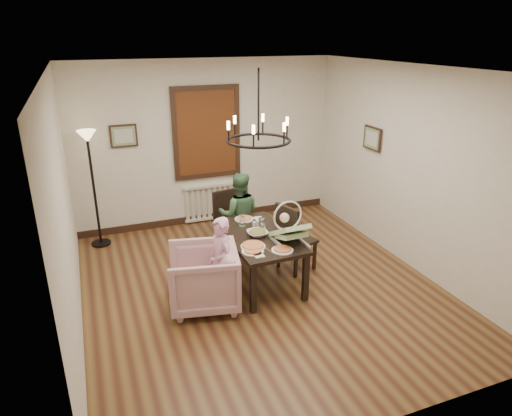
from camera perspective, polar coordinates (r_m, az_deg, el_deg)
room_shell at (r=5.92m, az=-0.70°, el=3.63°), size 4.51×5.00×2.81m
dining_table at (r=6.05m, az=0.28°, el=-4.06°), size 0.87×1.50×0.69m
chair_far at (r=7.05m, az=-3.18°, el=-1.63°), size 0.48×0.48×0.91m
chair_right at (r=6.44m, az=5.17°, el=-3.54°), size 0.55×0.55×1.01m
armchair at (r=5.67m, az=-6.62°, el=-8.63°), size 1.00×0.98×0.77m
elderly_woman at (r=5.65m, az=-4.43°, el=-7.58°), size 0.29×0.38×0.95m
seated_man at (r=6.85m, az=-2.09°, el=-1.63°), size 0.62×0.54×1.06m
baby_bouncer at (r=5.74m, az=4.17°, el=-2.60°), size 0.43×0.59×0.37m
salad_bowl at (r=5.97m, az=0.18°, el=-3.13°), size 0.32×0.32×0.08m
pizza_platter at (r=5.66m, az=-0.37°, el=-4.76°), size 0.31×0.31×0.04m
drinking_glass at (r=6.01m, az=0.85°, el=-2.59°), size 0.07×0.07×0.14m
window_blinds at (r=7.81m, az=-6.18°, el=9.33°), size 1.00×0.03×1.40m
radiator at (r=8.17m, az=-5.88°, el=0.75°), size 0.92×0.12×0.62m
picture_back at (r=7.58m, az=-16.21°, el=8.65°), size 0.42×0.03×0.36m
picture_right at (r=7.33m, az=14.33°, el=8.44°), size 0.03×0.42×0.36m
floor_lamp at (r=7.43m, az=-19.57°, el=2.01°), size 0.30×0.30×1.80m
chandelier at (r=5.61m, az=0.31°, el=8.45°), size 0.80×0.80×0.04m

